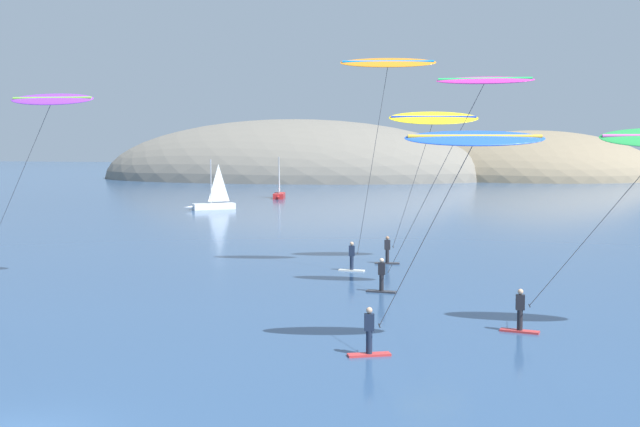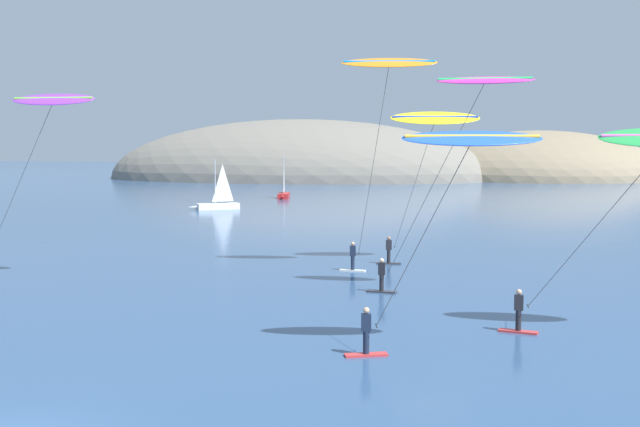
# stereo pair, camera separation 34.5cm
# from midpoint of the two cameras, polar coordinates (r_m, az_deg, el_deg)

# --- Properties ---
(headland_island) EXTENTS (120.25, 66.00, 25.68)m
(headland_island) POSITION_cam_midpoint_polar(r_m,az_deg,el_deg) (175.16, 4.60, 2.49)
(headland_island) COLOR #84755B
(headland_island) RESTS_ON ground
(sailboat_near) EXTENTS (5.31, 4.37, 5.70)m
(sailboat_near) POSITION_cam_midpoint_polar(r_m,az_deg,el_deg) (91.51, -7.35, 0.69)
(sailboat_near) COLOR white
(sailboat_near) RESTS_ON ground
(sailboat_far) EXTENTS (2.39, 5.97, 5.70)m
(sailboat_far) POSITION_cam_midpoint_polar(r_m,az_deg,el_deg) (109.80, -2.51, 1.42)
(sailboat_far) COLOR #B22323
(sailboat_far) RESTS_ON ground
(kitesurfer_orange) EXTENTS (5.58, 2.20, 12.33)m
(kitesurfer_orange) POSITION_cam_midpoint_polar(r_m,az_deg,el_deg) (46.16, 4.94, 9.46)
(kitesurfer_orange) COLOR silver
(kitesurfer_orange) RESTS_ON ground
(kitesurfer_blue) EXTENTS (6.70, 2.47, 7.85)m
(kitesurfer_blue) POSITION_cam_midpoint_polar(r_m,az_deg,el_deg) (27.66, 10.40, 3.92)
(kitesurfer_blue) COLOR red
(kitesurfer_blue) RESTS_ON ground
(kitesurfer_yellow) EXTENTS (6.28, 2.89, 9.41)m
(kitesurfer_yellow) POSITION_cam_midpoint_polar(r_m,az_deg,el_deg) (49.32, 8.17, 6.08)
(kitesurfer_yellow) COLOR #2D2D33
(kitesurfer_yellow) RESTS_ON ground
(kitesurfer_magenta) EXTENTS (7.95, 1.47, 10.63)m
(kitesurfer_magenta) POSITION_cam_midpoint_polar(r_m,az_deg,el_deg) (39.14, 11.18, 7.88)
(kitesurfer_magenta) COLOR #2D2D33
(kitesurfer_magenta) RESTS_ON ground
(kitesurfer_purple) EXTENTS (7.58, 1.71, 10.09)m
(kitesurfer_purple) POSITION_cam_midpoint_polar(r_m,az_deg,el_deg) (44.98, -18.67, 6.63)
(kitesurfer_purple) COLOR yellow
(kitesurfer_purple) RESTS_ON ground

